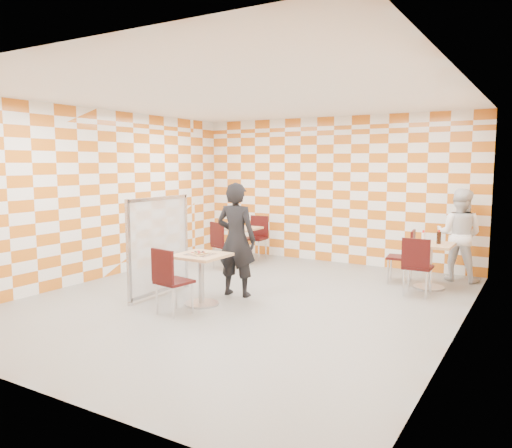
# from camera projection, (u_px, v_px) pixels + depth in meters

# --- Properties ---
(room_shell) EXTENTS (7.00, 7.00, 7.00)m
(room_shell) POSITION_uv_depth(u_px,v_px,m) (262.00, 199.00, 7.78)
(room_shell) COLOR gray
(room_shell) RESTS_ON ground
(main_table) EXTENTS (0.70, 0.70, 0.75)m
(main_table) POSITION_uv_depth(u_px,v_px,m) (201.00, 271.00, 7.24)
(main_table) COLOR #DBAD76
(main_table) RESTS_ON ground
(second_table) EXTENTS (0.70, 0.70, 0.75)m
(second_table) POSITION_uv_depth(u_px,v_px,m) (430.00, 258.00, 8.20)
(second_table) COLOR #DBAD76
(second_table) RESTS_ON ground
(empty_table) EXTENTS (0.70, 0.70, 0.75)m
(empty_table) POSITION_uv_depth(u_px,v_px,m) (241.00, 239.00, 10.23)
(empty_table) COLOR #DBAD76
(empty_table) RESTS_ON ground
(chair_main_front) EXTENTS (0.48, 0.49, 0.92)m
(chair_main_front) POSITION_uv_depth(u_px,v_px,m) (169.00, 276.00, 6.71)
(chair_main_front) COLOR #330A0A
(chair_main_front) RESTS_ON ground
(chair_second_front) EXTENTS (0.43, 0.44, 0.92)m
(chair_second_front) POSITION_uv_depth(u_px,v_px,m) (417.00, 262.00, 7.67)
(chair_second_front) COLOR #330A0A
(chair_second_front) RESTS_ON ground
(chair_second_side) EXTENTS (0.48, 0.47, 0.92)m
(chair_second_side) POSITION_uv_depth(u_px,v_px,m) (406.00, 252.00, 8.50)
(chair_second_side) COLOR #330A0A
(chair_second_side) RESTS_ON ground
(chair_empty_near) EXTENTS (0.54, 0.55, 0.92)m
(chair_empty_near) POSITION_uv_depth(u_px,v_px,m) (222.00, 242.00, 9.67)
(chair_empty_near) COLOR #330A0A
(chair_empty_near) RESTS_ON ground
(chair_empty_far) EXTENTS (0.44, 0.45, 0.92)m
(chair_empty_far) POSITION_uv_depth(u_px,v_px,m) (257.00, 234.00, 10.75)
(chair_empty_far) COLOR #330A0A
(chair_empty_far) RESTS_ON ground
(partition) EXTENTS (0.08, 1.38, 1.55)m
(partition) POSITION_uv_depth(u_px,v_px,m) (159.00, 246.00, 7.71)
(partition) COLOR white
(partition) RESTS_ON ground
(man_dark) EXTENTS (0.69, 0.49, 1.77)m
(man_dark) POSITION_uv_depth(u_px,v_px,m) (236.00, 240.00, 7.71)
(man_dark) COLOR black
(man_dark) RESTS_ON ground
(man_white) EXTENTS (0.83, 0.68, 1.62)m
(man_white) POSITION_uv_depth(u_px,v_px,m) (459.00, 235.00, 8.72)
(man_white) COLOR white
(man_white) RESTS_ON ground
(pizza_on_foil) EXTENTS (0.40, 0.40, 0.04)m
(pizza_on_foil) POSITION_uv_depth(u_px,v_px,m) (200.00, 253.00, 7.19)
(pizza_on_foil) COLOR silver
(pizza_on_foil) RESTS_ON main_table
(sport_bottle) EXTENTS (0.06, 0.06, 0.20)m
(sport_bottle) POSITION_uv_depth(u_px,v_px,m) (423.00, 237.00, 8.30)
(sport_bottle) COLOR white
(sport_bottle) RESTS_ON second_table
(soda_bottle) EXTENTS (0.07, 0.07, 0.23)m
(soda_bottle) POSITION_uv_depth(u_px,v_px,m) (439.00, 238.00, 8.11)
(soda_bottle) COLOR black
(soda_bottle) RESTS_ON second_table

